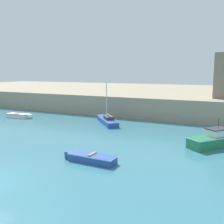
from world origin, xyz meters
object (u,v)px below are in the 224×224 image
at_px(dinghy_blue_1, 91,158).
at_px(sailboat_blue_5, 107,120).
at_px(dinghy_white_0, 19,115).
at_px(motorboat_green_4, 217,140).

relative_size(dinghy_blue_1, sailboat_blue_5, 0.73).
bearing_deg(dinghy_blue_1, dinghy_white_0, 149.28).
distance_m(dinghy_white_0, sailboat_blue_5, 13.02).
relative_size(dinghy_white_0, sailboat_blue_5, 0.73).
xyz_separation_m(dinghy_blue_1, sailboat_blue_5, (-5.51, 12.90, 0.11)).
bearing_deg(dinghy_white_0, sailboat_blue_5, 8.78).
height_order(dinghy_white_0, sailboat_blue_5, sailboat_blue_5).
bearing_deg(sailboat_blue_5, dinghy_white_0, -171.22).
bearing_deg(dinghy_white_0, dinghy_blue_1, -30.72).
bearing_deg(motorboat_green_4, sailboat_blue_5, 160.19).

